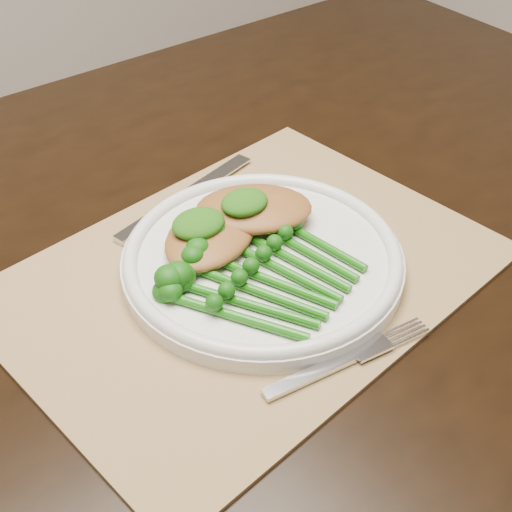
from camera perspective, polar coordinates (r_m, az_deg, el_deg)
dining_table at (r=1.06m, az=-6.13°, el=-15.44°), size 1.62×0.93×0.75m
placemat at (r=0.75m, az=-0.68°, el=-1.51°), size 0.54×0.43×0.00m
dinner_plate at (r=0.74m, az=0.53°, el=-0.18°), size 0.29×0.29×0.03m
knife at (r=0.84m, az=-6.61°, el=4.12°), size 0.22×0.07×0.01m
fork at (r=0.67m, az=8.17°, el=-7.72°), size 0.18×0.04×0.01m
chicken_fillet_left at (r=0.75m, az=-3.63°, el=1.75°), size 0.15×0.14×0.03m
chicken_fillet_right at (r=0.77m, az=-0.17°, el=3.81°), size 0.15×0.14×0.03m
pesto_dollop_left at (r=0.74m, az=-4.63°, el=2.60°), size 0.06×0.05×0.02m
pesto_dollop_right at (r=0.76m, az=-0.93°, el=4.32°), size 0.05×0.04×0.02m
broccolini_bundle at (r=0.71m, az=1.57°, el=-1.51°), size 0.22×0.23×0.04m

